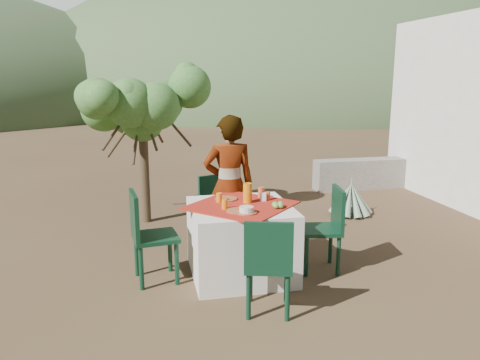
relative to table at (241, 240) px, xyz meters
name	(u,v)px	position (x,y,z in m)	size (l,w,h in m)	color
ground	(226,279)	(-0.18, -0.09, -0.38)	(160.00, 160.00, 0.00)	#3B261B
table	(241,240)	(0.00, 0.00, 0.00)	(1.30, 1.30, 0.76)	white
chair_far	(217,206)	(-0.08, 0.99, 0.10)	(0.51, 0.51, 0.86)	black
chair_near	(268,262)	(0.05, -0.90, 0.11)	(0.51, 0.51, 0.89)	black
chair_left	(147,233)	(-0.96, 0.03, 0.14)	(0.49, 0.49, 0.94)	black
chair_right	(327,225)	(0.93, -0.07, 0.12)	(0.48, 0.48, 0.91)	black
person	(229,185)	(0.00, 0.66, 0.44)	(0.60, 0.39, 1.63)	#8C6651
shrub_tree	(146,114)	(-0.88, 2.13, 1.16)	(1.65, 1.62, 1.95)	#473623
agave	(351,199)	(2.09, 1.79, -0.15)	(0.64, 0.66, 0.69)	gray
stone_wall	(381,173)	(3.42, 3.31, -0.10)	(2.60, 0.35, 0.55)	gray
hill_near_right	(285,99)	(11.82, 35.91, -0.38)	(48.00, 48.00, 20.00)	#364929
hill_far_center	(109,94)	(-4.18, 51.91, -0.38)	(60.00, 60.00, 24.00)	slate
hill_far_right	(390,94)	(27.82, 45.91, -0.38)	(36.00, 36.00, 14.00)	slate
plate_far	(226,199)	(-0.11, 0.24, 0.39)	(0.24, 0.24, 0.01)	brown
plate_near	(237,211)	(-0.09, -0.23, 0.39)	(0.21, 0.21, 0.01)	brown
glass_far	(219,198)	(-0.20, 0.15, 0.43)	(0.06, 0.06, 0.10)	orange
glass_near	(225,204)	(-0.19, -0.12, 0.43)	(0.06, 0.06, 0.10)	orange
juice_pitcher	(248,193)	(0.09, 0.07, 0.49)	(0.09, 0.09, 0.21)	orange
bowl_plate	(246,212)	(-0.01, -0.30, 0.39)	(0.21, 0.21, 0.01)	brown
white_bowl	(246,209)	(-0.01, -0.30, 0.42)	(0.14, 0.14, 0.05)	silver
jar_left	(268,196)	(0.32, 0.13, 0.43)	(0.05, 0.05, 0.09)	#D25625
jar_right	(261,192)	(0.28, 0.26, 0.44)	(0.07, 0.07, 0.11)	#D25625
napkin_holder	(263,197)	(0.26, 0.11, 0.42)	(0.07, 0.04, 0.08)	silver
fruit_cluster	(278,205)	(0.34, -0.19, 0.41)	(0.12, 0.12, 0.06)	#639A38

